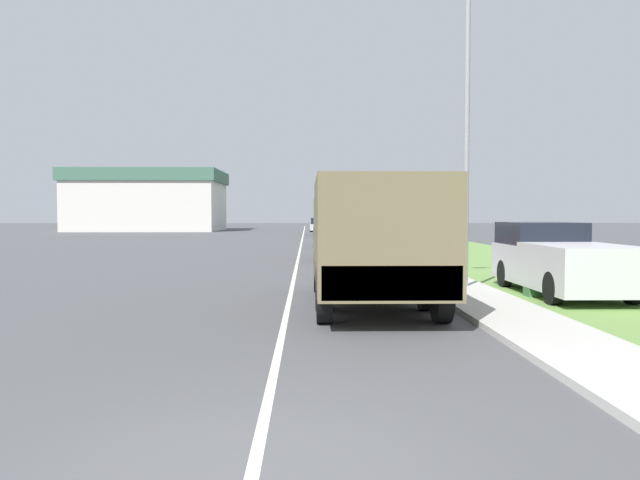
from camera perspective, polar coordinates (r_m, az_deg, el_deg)
The scene contains 14 objects.
ground_plane at distance 44.97m, azimuth -1.70°, elevation -0.22°, with size 180.00×180.00×0.00m, color #4C4C4F.
lane_centre_stripe at distance 44.97m, azimuth -1.70°, elevation -0.22°, with size 0.12×120.00×0.00m.
sidewalk_right at distance 45.15m, azimuth 4.02°, elevation -0.14°, with size 1.80×120.00×0.12m.
grass_strip_right at distance 45.76m, azimuth 9.51°, elevation -0.20°, with size 7.00×120.00×0.02m.
military_truck at distance 14.07m, azimuth 4.74°, elevation 0.37°, with size 2.54×7.17×2.81m.
car_nearest_ahead at distance 28.16m, azimuth 2.06°, elevation -0.37°, with size 1.82×4.65×1.59m.
car_second_ahead at distance 39.45m, azimuth 1.32°, elevation 0.31°, with size 1.74×4.02×1.37m.
car_third_ahead at distance 52.61m, azimuth 0.45°, elevation 0.94°, with size 1.90×4.38×1.59m.
car_fourth_ahead at distance 60.54m, azimuth 0.28°, elevation 1.09°, with size 1.88×4.42×1.45m.
car_farthest_ahead at distance 71.69m, azimuth -0.16°, elevation 1.34°, with size 1.93×4.58×1.56m.
pickup_truck at distance 17.26m, azimuth 21.00°, elevation -1.70°, with size 2.06×5.28×1.83m.
lamp_post at distance 17.59m, azimuth 12.71°, elevation 11.85°, with size 1.69×0.24×8.34m.
utility_box at distance 16.58m, azimuth 19.22°, elevation -3.67°, with size 0.55×0.45×0.70m.
building_distant at distance 78.58m, azimuth -15.37°, elevation 3.50°, with size 17.75×13.30×7.22m.
Camera 1 is at (0.45, -4.92, 2.10)m, focal length 35.00 mm.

